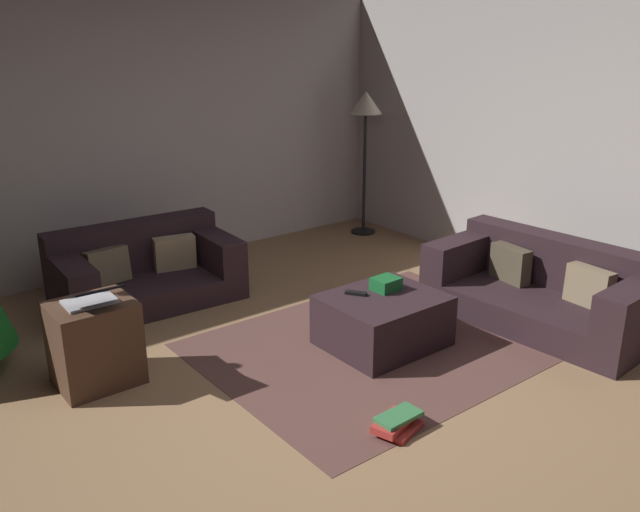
# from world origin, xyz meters

# --- Properties ---
(ground_plane) EXTENTS (6.40, 6.40, 0.00)m
(ground_plane) POSITION_xyz_m (0.00, 0.00, 0.00)
(ground_plane) COLOR #93704C
(rear_partition) EXTENTS (6.40, 0.12, 2.60)m
(rear_partition) POSITION_xyz_m (0.00, 3.14, 1.30)
(rear_partition) COLOR #BCB7B2
(rear_partition) RESTS_ON ground_plane
(corner_partition) EXTENTS (0.12, 6.40, 2.60)m
(corner_partition) POSITION_xyz_m (3.14, 0.00, 1.30)
(corner_partition) COLOR #B5B0AB
(corner_partition) RESTS_ON ground_plane
(couch_left) EXTENTS (1.55, 0.92, 0.65)m
(couch_left) POSITION_xyz_m (-0.12, 2.24, 0.26)
(couch_left) COLOR #2D1E23
(couch_left) RESTS_ON ground_plane
(couch_right) EXTENTS (0.96, 1.79, 0.65)m
(couch_right) POSITION_xyz_m (2.23, -0.18, 0.26)
(couch_right) COLOR #2D1E23
(couch_right) RESTS_ON ground_plane
(ottoman) EXTENTS (0.84, 0.70, 0.39)m
(ottoman) POSITION_xyz_m (0.91, 0.30, 0.19)
(ottoman) COLOR #2D1E23
(ottoman) RESTS_ON ground_plane
(gift_box) EXTENTS (0.20, 0.17, 0.10)m
(gift_box) POSITION_xyz_m (1.01, 0.39, 0.44)
(gift_box) COLOR #19662D
(gift_box) RESTS_ON ottoman
(tv_remote) EXTENTS (0.13, 0.16, 0.02)m
(tv_remote) POSITION_xyz_m (0.77, 0.46, 0.40)
(tv_remote) COLOR black
(tv_remote) RESTS_ON ottoman
(side_table) EXTENTS (0.52, 0.44, 0.57)m
(side_table) POSITION_xyz_m (-0.98, 1.07, 0.29)
(side_table) COLOR #4C3323
(side_table) RESTS_ON ground_plane
(laptop) EXTENTS (0.32, 0.39, 0.17)m
(laptop) POSITION_xyz_m (-0.98, 1.01, 0.63)
(laptop) COLOR silver
(laptop) RESTS_ON side_table
(book_stack) EXTENTS (0.35, 0.26, 0.11)m
(book_stack) POSITION_xyz_m (0.19, -0.58, 0.05)
(book_stack) COLOR #B7332D
(book_stack) RESTS_ON ground_plane
(corner_lamp) EXTENTS (0.36, 0.36, 1.61)m
(corner_lamp) POSITION_xyz_m (2.73, 2.57, 1.37)
(corner_lamp) COLOR black
(corner_lamp) RESTS_ON ground_plane
(area_rug) EXTENTS (2.60, 2.00, 0.01)m
(area_rug) POSITION_xyz_m (0.91, 0.30, 0.00)
(area_rug) COLOR brown
(area_rug) RESTS_ON ground_plane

